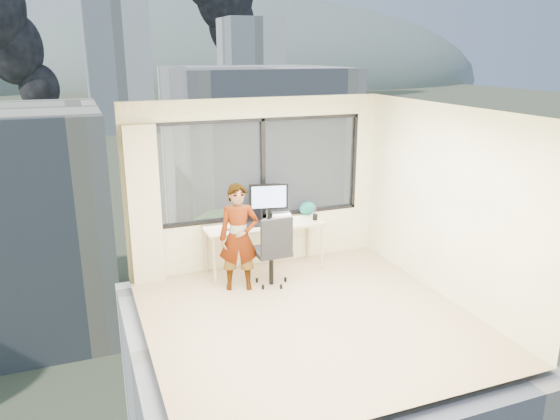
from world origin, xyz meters
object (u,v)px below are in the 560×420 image
monitor (269,202)px  person (239,238)px  desk (264,247)px  game_console (281,215)px  chair (271,249)px  laptop (252,217)px  handbag (307,208)px

monitor → person: bearing=-126.9°
desk → monitor: bearing=46.1°
monitor → desk: bearing=-123.3°
person → game_console: bearing=53.4°
chair → laptop: chair is taller
handbag → chair: bearing=-143.1°
monitor → handbag: (0.68, 0.07, -0.19)m
desk → person: 0.83m
monitor → handbag: bearing=16.7°
chair → desk: bearing=80.4°
desk → game_console: 0.58m
monitor → game_console: bearing=28.6°
chair → monitor: (0.20, 0.65, 0.51)m
laptop → handbag: bearing=18.9°
laptop → desk: bearing=1.7°
chair → handbag: size_ratio=3.85×
monitor → laptop: bearing=-151.3°
person → monitor: size_ratio=2.57×
desk → laptop: 0.53m
handbag → person: bearing=-155.6°
desk → laptop: bearing=172.7°
chair → monitor: bearing=72.0°
laptop → handbag: 1.00m
chair → monitor: monitor is taller
desk → game_console: game_console is taller
chair → handbag: (0.88, 0.72, 0.32)m
person → handbag: (1.35, 0.68, 0.10)m
monitor → game_console: size_ratio=2.06×
handbag → desk: bearing=-168.6°
desk → handbag: 0.95m
handbag → monitor: bearing=-176.4°
desk → handbag: size_ratio=6.43×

